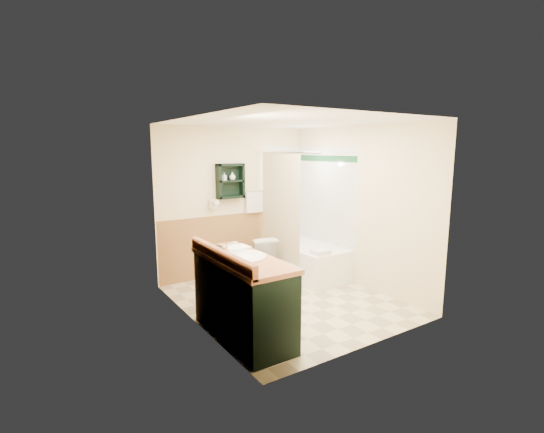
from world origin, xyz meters
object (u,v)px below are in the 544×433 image
Objects in this scene: wall_shelf at (230,181)px; hair_dryer at (213,204)px; soap_bottle_b at (232,177)px; bathtub at (305,259)px; vanity at (243,297)px; toilet at (260,257)px; soap_bottle_a at (224,179)px; vanity_book at (210,240)px.

wall_shelf reaches higher than hair_dryer.
bathtub is at bearing -32.24° from soap_bottle_b.
soap_bottle_b is (0.03, -0.01, 0.06)m from wall_shelf.
bathtub is (1.33, -0.66, -0.95)m from hair_dryer.
hair_dryer reaches higher than vanity.
toilet is (-0.69, 0.29, 0.08)m from bathtub.
wall_shelf reaches higher than toilet.
vanity is at bearing -111.53° from soap_bottle_a.
soap_bottle_a is 0.95× the size of soap_bottle_b.
toilet is 2.84× the size of vanity_book.
vanity_book is at bearing 52.95° from toilet.
soap_bottle_a is (0.19, -0.03, 0.39)m from hair_dryer.
bathtub is at bearing 35.42° from vanity.
soap_bottle_a is at bearing -177.38° from wall_shelf.
vanity is 2.49m from soap_bottle_b.
wall_shelf is at bearing 171.26° from soap_bottle_b.
toilet is at bearing 53.43° from vanity.
wall_shelf is 0.12m from soap_bottle_a.
bathtub is (1.03, -0.63, -1.30)m from wall_shelf.
hair_dryer is at bearing 153.66° from bathtub.
soap_bottle_a reaches higher than vanity.
hair_dryer is 0.16× the size of bathtub.
soap_bottle_b reaches higher than hair_dryer.
soap_bottle_a reaches higher than hair_dryer.
soap_bottle_a is (0.79, 1.99, 1.14)m from vanity.
toilet is at bearing -36.62° from soap_bottle_a.
toilet is 5.52× the size of soap_bottle_b.
hair_dryer reaches higher than toilet.
vanity is 2.43m from soap_bottle_a.
vanity is 0.74m from vanity_book.
soap_bottle_a is (-0.11, -0.01, 0.04)m from wall_shelf.
soap_bottle_a is at bearing 47.27° from vanity_book.
soap_bottle_b reaches higher than toilet.
vanity is 2.07× the size of toilet.
vanity_book is at bearing -115.74° from hair_dryer.
hair_dryer is at bearing 171.06° from soap_bottle_a.
vanity_book is (-1.40, -1.22, 0.69)m from toilet.
vanity_book is 1.98m from soap_bottle_b.
soap_bottle_a is at bearing 68.47° from vanity.
vanity_book is (-2.08, -0.92, 0.77)m from bathtub.
soap_bottle_b is at bearing -5.16° from hair_dryer.
toilet is at bearing 156.84° from bathtub.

